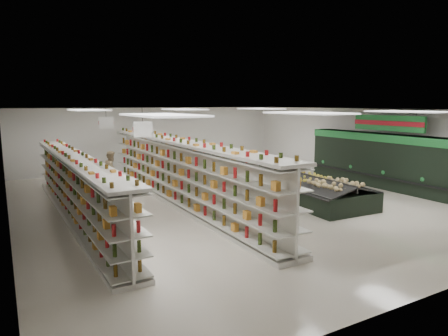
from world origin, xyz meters
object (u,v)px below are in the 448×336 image
produce_island (294,185)px  soda_endcap (153,162)px  shopper_background (112,169)px  gondola_left (76,190)px  shopper_main (249,184)px  gondola_center (179,174)px

produce_island → soda_endcap: soda_endcap is taller
produce_island → shopper_background: shopper_background is taller
gondola_left → soda_endcap: 6.51m
gondola_left → shopper_main: (4.64, -2.28, 0.11)m
shopper_main → shopper_background: size_ratio=1.28×
produce_island → shopper_background: (-5.55, 4.78, 0.33)m
gondola_center → shopper_background: gondola_center is taller
gondola_left → produce_island: (7.54, -0.88, -0.44)m
gondola_left → gondola_center: (3.42, 0.27, 0.13)m
gondola_center → shopper_main: gondola_center is taller
produce_island → shopper_main: bearing=-154.3°
shopper_main → shopper_background: shopper_main is taller
soda_endcap → shopper_background: bearing=-151.8°
gondola_left → shopper_main: size_ratio=5.57×
gondola_left → gondola_center: bearing=3.6°
produce_island → shopper_background: size_ratio=4.20×
shopper_main → soda_endcap: bearing=-79.1°
gondola_left → shopper_main: shopper_main is taller
produce_island → soda_endcap: (-3.42, 5.92, 0.34)m
gondola_center → shopper_background: bearing=111.3°
gondola_left → shopper_main: 5.17m
gondola_left → shopper_main: bearing=-27.1°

